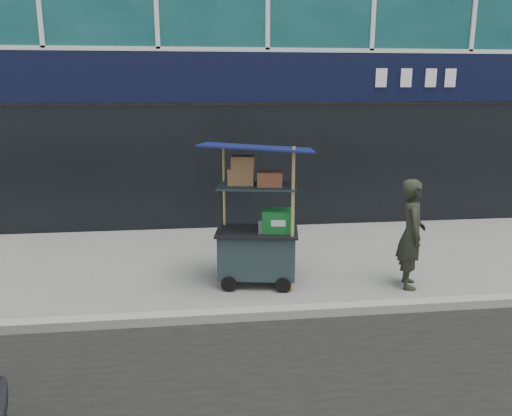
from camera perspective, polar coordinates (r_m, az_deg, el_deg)
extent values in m
plane|color=slate|center=(6.48, 6.09, -11.34)|extent=(80.00, 80.00, 0.00)
cube|color=gray|center=(6.28, 6.52, -11.61)|extent=(80.00, 0.18, 0.12)
cube|color=black|center=(9.67, 1.32, 14.68)|extent=(15.68, 0.06, 0.90)
cube|color=black|center=(9.83, 1.23, 4.72)|extent=(15.68, 0.04, 2.40)
cube|color=#19282B|center=(7.07, 0.12, -5.23)|extent=(1.15, 0.79, 0.62)
cylinder|color=black|center=(6.91, -3.13, -8.68)|extent=(0.22, 0.08, 0.21)
cylinder|color=black|center=(6.87, 3.11, -8.81)|extent=(0.22, 0.08, 0.21)
cube|color=black|center=(6.97, 0.12, -2.69)|extent=(1.23, 0.87, 0.04)
cylinder|color=black|center=(6.67, -4.16, -0.68)|extent=(0.03, 0.03, 0.66)
cylinder|color=black|center=(6.62, 4.21, -0.79)|extent=(0.03, 0.03, 0.66)
cylinder|color=black|center=(7.18, -3.65, 0.37)|extent=(0.03, 0.03, 0.66)
cylinder|color=black|center=(7.14, 4.13, 0.28)|extent=(0.03, 0.03, 0.66)
cube|color=#19282B|center=(6.82, 0.12, 2.52)|extent=(1.15, 0.79, 0.03)
cylinder|color=tan|center=(6.65, 4.20, -1.52)|extent=(0.05, 0.05, 1.99)
cylinder|color=tan|center=(7.21, -3.63, -0.65)|extent=(0.04, 0.04, 1.90)
cube|color=#0B1240|center=(6.73, 0.13, 6.95)|extent=(1.66, 1.30, 0.17)
cube|color=#10661E|center=(6.87, 2.58, -1.45)|extent=(0.49, 0.38, 0.31)
cylinder|color=silver|center=(6.77, 0.49, -2.26)|extent=(0.07, 0.07, 0.18)
cylinder|color=#1A2DC3|center=(6.74, 0.50, -1.46)|extent=(0.03, 0.03, 0.02)
cube|color=olive|center=(6.85, -1.71, 3.62)|extent=(0.39, 0.32, 0.22)
cube|color=olive|center=(6.74, 1.61, 3.35)|extent=(0.37, 0.30, 0.19)
cube|color=olive|center=(6.80, -1.51, 5.24)|extent=(0.34, 0.28, 0.18)
imported|color=#25281D|center=(7.19, 17.34, -2.83)|extent=(0.49, 0.63, 1.53)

